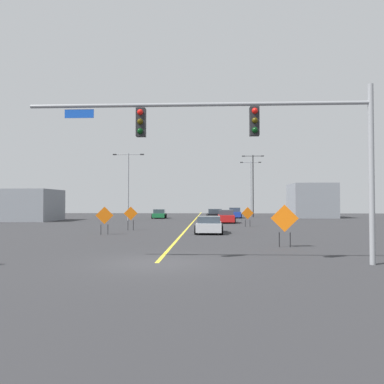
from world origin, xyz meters
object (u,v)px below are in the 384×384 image
object	(u,v)px
car_silver_distant	(209,225)
car_blue_passing	(234,213)
construction_sign_median_near	(104,217)
car_green_mid	(159,214)
construction_sign_right_lane	(131,215)
car_red_approaching	(226,217)
street_lamp_near_right	(128,181)
construction_sign_right_shoulder	(248,214)
traffic_signal_assembly	(251,133)
street_lamp_mid_left	(253,181)
construction_sign_median_far	(285,220)
car_black_near	(215,214)
street_lamp_mid_right	(251,184)

from	to	relation	value
car_silver_distant	car_blue_passing	size ratio (longest dim) A/B	1.08
construction_sign_median_near	car_green_mid	bearing A→B (deg)	89.72
construction_sign_right_lane	car_green_mid	distance (m)	23.75
construction_sign_median_near	construction_sign_right_lane	distance (m)	4.31
car_blue_passing	construction_sign_median_near	bearing A→B (deg)	-110.11
construction_sign_median_near	car_blue_passing	world-z (taller)	construction_sign_median_near
construction_sign_right_lane	car_red_approaching	size ratio (longest dim) A/B	0.46
car_silver_distant	car_blue_passing	xyz separation A→B (m)	(3.60, 27.89, 0.09)
street_lamp_near_right	car_silver_distant	size ratio (longest dim) A/B	1.96
construction_sign_right_shoulder	construction_sign_right_lane	world-z (taller)	construction_sign_right_lane
traffic_signal_assembly	car_silver_distant	distance (m)	14.76
traffic_signal_assembly	street_lamp_mid_left	xyz separation A→B (m)	(5.06, 44.95, 0.73)
construction_sign_right_shoulder	construction_sign_median_far	xyz separation A→B (m)	(0.25, -16.35, 0.20)
car_black_near	car_blue_passing	bearing A→B (deg)	60.06
car_green_mid	car_silver_distant	size ratio (longest dim) A/B	0.97
car_red_approaching	car_black_near	xyz separation A→B (m)	(-1.15, 8.57, -0.00)
street_lamp_mid_right	car_silver_distant	world-z (taller)	street_lamp_mid_right
street_lamp_near_right	car_green_mid	xyz separation A→B (m)	(2.86, 7.46, -4.31)
street_lamp_mid_left	construction_sign_right_shoulder	xyz separation A→B (m)	(-3.09, -23.27, -4.36)
street_lamp_mid_left	car_blue_passing	size ratio (longest dim) A/B	2.41
car_red_approaching	car_blue_passing	size ratio (longest dim) A/B	1.06
construction_sign_right_shoulder	car_red_approaching	distance (m)	6.85
street_lamp_mid_right	construction_sign_median_far	size ratio (longest dim) A/B	4.13
street_lamp_near_right	car_black_near	bearing A→B (deg)	20.88
street_lamp_near_right	car_green_mid	distance (m)	9.08
traffic_signal_assembly	car_black_near	world-z (taller)	traffic_signal_assembly
car_black_near	street_lamp_near_right	bearing A→B (deg)	-159.12
car_red_approaching	car_blue_passing	bearing A→B (deg)	82.56
street_lamp_mid_left	car_blue_passing	distance (m)	6.43
street_lamp_near_right	car_blue_passing	bearing A→B (deg)	34.00
construction_sign_median_far	car_blue_passing	distance (m)	36.63
construction_sign_right_shoulder	car_black_near	bearing A→B (deg)	100.69
construction_sign_right_shoulder	construction_sign_median_far	bearing A→B (deg)	-89.13
construction_sign_median_far	street_lamp_near_right	bearing A→B (deg)	116.57
car_red_approaching	car_silver_distant	size ratio (longest dim) A/B	0.98
street_lamp_mid_right	car_blue_passing	world-z (taller)	street_lamp_mid_right
construction_sign_right_lane	car_black_near	world-z (taller)	construction_sign_right_lane
construction_sign_median_near	car_green_mid	world-z (taller)	construction_sign_median_near
traffic_signal_assembly	street_lamp_near_right	size ratio (longest dim) A/B	1.53
construction_sign_right_shoulder	street_lamp_near_right	bearing A→B (deg)	140.49
construction_sign_median_far	car_silver_distant	world-z (taller)	construction_sign_median_far
construction_sign_median_far	construction_sign_right_lane	bearing A→B (deg)	131.89
traffic_signal_assembly	construction_sign_median_near	xyz separation A→B (m)	(-8.80, 12.34, -3.54)
car_red_approaching	car_silver_distant	bearing A→B (deg)	-97.26
street_lamp_mid_right	car_blue_passing	distance (m)	7.58
traffic_signal_assembly	car_red_approaching	world-z (taller)	traffic_signal_assembly
street_lamp_near_right	construction_sign_median_near	bearing A→B (deg)	-82.43
street_lamp_near_right	car_black_near	xyz separation A→B (m)	(10.63, 4.05, -4.27)
street_lamp_near_right	construction_sign_median_near	distance (m)	20.97
traffic_signal_assembly	car_blue_passing	xyz separation A→B (m)	(2.04, 41.96, -4.08)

